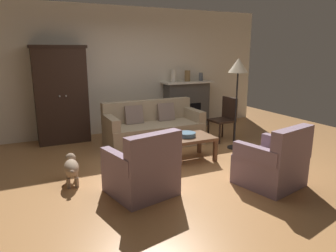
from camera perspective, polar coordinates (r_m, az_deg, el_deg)
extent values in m
plane|color=#B27A47|center=(5.22, 0.57, -7.10)|extent=(9.60, 9.60, 0.00)
cube|color=silver|center=(7.27, -8.40, 9.95)|extent=(7.20, 0.10, 2.80)
cube|color=#4C4947|center=(7.75, 3.41, 3.89)|extent=(1.10, 0.36, 1.08)
cube|color=black|center=(7.63, 4.06, 2.19)|extent=(0.60, 0.01, 0.52)
cube|color=white|center=(7.66, 3.55, 8.00)|extent=(1.26, 0.48, 0.04)
cube|color=black|center=(6.71, -18.93, 5.16)|extent=(1.00, 0.52, 1.89)
cube|color=black|center=(6.65, -19.60, 13.50)|extent=(1.06, 0.55, 0.06)
sphere|color=#ADAFB5|center=(6.42, -19.19, 5.14)|extent=(0.04, 0.04, 0.04)
sphere|color=#ADAFB5|center=(6.44, -18.13, 5.24)|extent=(0.04, 0.04, 0.04)
cube|color=tan|center=(6.24, -2.54, -1.51)|extent=(1.90, 0.85, 0.44)
cube|color=tan|center=(6.45, -3.77, 2.89)|extent=(1.90, 0.19, 0.42)
cube|color=tan|center=(5.88, -10.47, 0.65)|extent=(0.16, 0.80, 0.22)
cube|color=tan|center=(6.55, 4.53, 2.15)|extent=(0.16, 0.80, 0.22)
cube|color=#7F6B60|center=(6.21, -6.28, 2.04)|extent=(0.36, 0.19, 0.37)
cube|color=#7F6B60|center=(6.47, -0.42, 2.59)|extent=(0.36, 0.19, 0.37)
cube|color=brown|center=(5.28, 2.51, -2.34)|extent=(1.10, 0.60, 0.05)
cube|color=brown|center=(4.91, -1.38, -6.16)|extent=(0.06, 0.06, 0.37)
cube|color=brown|center=(5.39, 8.61, -4.51)|extent=(0.06, 0.06, 0.37)
cube|color=brown|center=(5.36, -3.66, -4.45)|extent=(0.06, 0.06, 0.37)
cube|color=brown|center=(5.80, 5.74, -3.09)|extent=(0.06, 0.06, 0.37)
cylinder|color=slate|center=(5.32, 3.45, -1.56)|extent=(0.30, 0.30, 0.07)
cube|color=#38569E|center=(5.11, -0.28, -2.39)|extent=(0.24, 0.17, 0.03)
cube|color=#B73833|center=(5.10, -0.28, -1.95)|extent=(0.24, 0.17, 0.05)
cylinder|color=beige|center=(7.47, 0.98, 9.15)|extent=(0.13, 0.13, 0.29)
cylinder|color=olive|center=(7.64, 3.56, 9.13)|extent=(0.13, 0.13, 0.26)
cylinder|color=#565B66|center=(7.84, 6.02, 8.95)|extent=(0.10, 0.10, 0.20)
cube|color=gray|center=(4.19, -5.01, -9.42)|extent=(0.91, 0.91, 0.42)
cube|color=gray|center=(3.79, -2.59, -4.77)|extent=(0.78, 0.32, 0.46)
cube|color=gray|center=(4.26, -1.37, -4.54)|extent=(0.27, 0.71, 0.20)
cube|color=gray|center=(3.92, -9.17, -6.33)|extent=(0.27, 0.71, 0.20)
cube|color=gray|center=(4.66, 17.97, -7.66)|extent=(0.91, 0.91, 0.42)
cube|color=gray|center=(4.37, 21.75, -3.28)|extent=(0.78, 0.33, 0.46)
cube|color=gray|center=(4.83, 20.43, -3.22)|extent=(0.27, 0.71, 0.20)
cube|color=gray|center=(4.30, 15.80, -4.90)|extent=(0.27, 0.71, 0.20)
cube|color=black|center=(6.59, 9.75, 1.01)|extent=(0.47, 0.47, 0.04)
cylinder|color=black|center=(6.68, 7.38, -0.73)|extent=(0.04, 0.04, 0.41)
cylinder|color=black|center=(6.39, 9.41, -1.46)|extent=(0.04, 0.04, 0.41)
cylinder|color=black|center=(6.90, 9.92, -0.34)|extent=(0.04, 0.04, 0.41)
cylinder|color=black|center=(6.62, 11.98, -1.03)|extent=(0.04, 0.04, 0.41)
cube|color=black|center=(6.67, 11.17, 3.24)|extent=(0.07, 0.44, 0.45)
cylinder|color=black|center=(6.22, 11.96, -3.84)|extent=(0.26, 0.26, 0.02)
cylinder|color=black|center=(6.05, 12.30, 2.72)|extent=(0.03, 0.03, 1.47)
cone|color=beige|center=(5.95, 12.71, 10.75)|extent=(0.36, 0.36, 0.26)
ellipsoid|color=gray|center=(4.61, -17.23, -7.28)|extent=(0.25, 0.42, 0.22)
sphere|color=gray|center=(4.82, -17.38, -5.63)|extent=(0.15, 0.15, 0.15)
cylinder|color=gray|center=(4.79, -17.79, -8.85)|extent=(0.06, 0.06, 0.14)
cylinder|color=gray|center=(4.79, -16.47, -8.75)|extent=(0.06, 0.06, 0.14)
cylinder|color=gray|center=(4.57, -17.72, -9.97)|extent=(0.06, 0.06, 0.14)
cylinder|color=gray|center=(4.57, -16.32, -9.86)|extent=(0.06, 0.06, 0.14)
sphere|color=gray|center=(4.39, -17.14, -8.07)|extent=(0.06, 0.06, 0.06)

